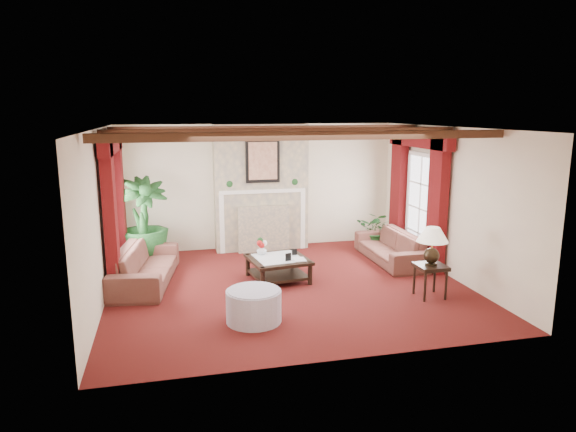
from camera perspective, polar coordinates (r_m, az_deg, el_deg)
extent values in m
plane|color=#420F0B|center=(8.95, 0.04, -7.80)|extent=(6.00, 6.00, 0.00)
plane|color=white|center=(8.44, 0.05, 9.75)|extent=(6.00, 6.00, 0.00)
cube|color=beige|center=(11.25, -3.19, 3.30)|extent=(6.00, 0.02, 2.70)
cube|color=beige|center=(8.44, -20.20, -0.21)|extent=(0.02, 5.50, 2.70)
cube|color=beige|center=(9.72, 17.52, 1.46)|extent=(0.02, 5.50, 2.70)
imported|color=#3D101C|center=(9.32, -15.61, -4.65)|extent=(2.41, 1.33, 0.86)
imported|color=#3D101C|center=(10.49, 11.36, -2.84)|extent=(2.03, 0.60, 0.79)
imported|color=black|center=(10.44, -15.70, -2.63)|extent=(1.84, 2.21, 0.96)
imported|color=black|center=(11.37, 9.65, -2.02)|extent=(1.58, 1.58, 0.65)
cylinder|color=#9390A3|center=(7.47, -3.83, -9.95)|extent=(0.80, 0.80, 0.46)
imported|color=silver|center=(9.34, -2.94, -3.79)|extent=(0.25, 0.26, 0.18)
imported|color=black|center=(8.95, 0.66, -4.14)|extent=(0.20, 0.03, 0.28)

